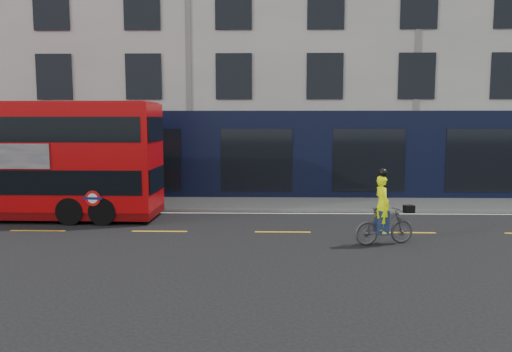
{
  "coord_description": "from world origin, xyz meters",
  "views": [
    {
      "loc": [
        3.52,
        -14.3,
        3.63
      ],
      "look_at": [
        3.12,
        2.22,
        1.74
      ],
      "focal_mm": 35.0,
      "sensor_mm": 36.0,
      "label": 1
    }
  ],
  "objects": [
    {
      "name": "lane_dashes",
      "position": [
        0.0,
        1.5,
        0.0
      ],
      "size": [
        58.0,
        0.12,
        0.01
      ],
      "primitive_type": null,
      "color": "orange",
      "rests_on": "ground"
    },
    {
      "name": "ground",
      "position": [
        0.0,
        0.0,
        0.0
      ],
      "size": [
        120.0,
        120.0,
        0.0
      ],
      "primitive_type": "plane",
      "color": "black",
      "rests_on": "ground"
    },
    {
      "name": "cyclist",
      "position": [
        6.89,
        -0.0,
        0.74
      ],
      "size": [
        1.9,
        0.97,
        2.23
      ],
      "rotation": [
        0.0,
        0.0,
        0.26
      ],
      "color": "#444649",
      "rests_on": "ground"
    },
    {
      "name": "pavement",
      "position": [
        0.0,
        6.5,
        0.06
      ],
      "size": [
        60.0,
        3.0,
        0.12
      ],
      "primitive_type": "cube",
      "color": "gray",
      "rests_on": "ground"
    },
    {
      "name": "bus",
      "position": [
        -5.71,
        3.57,
        2.17
      ],
      "size": [
        10.57,
        2.59,
        4.24
      ],
      "rotation": [
        0.0,
        0.0,
        -0.02
      ],
      "color": "#AB0608",
      "rests_on": "ground"
    },
    {
      "name": "road_edge_line",
      "position": [
        0.0,
        4.7,
        0.0
      ],
      "size": [
        58.0,
        0.1,
        0.01
      ],
      "primitive_type": "cube",
      "color": "silver",
      "rests_on": "ground"
    },
    {
      "name": "building_terrace",
      "position": [
        0.0,
        12.94,
        7.49
      ],
      "size": [
        50.0,
        10.07,
        15.0
      ],
      "color": "beige",
      "rests_on": "ground"
    },
    {
      "name": "kerb",
      "position": [
        0.0,
        5.0,
        0.07
      ],
      "size": [
        60.0,
        0.12,
        0.13
      ],
      "primitive_type": "cube",
      "color": "slate",
      "rests_on": "ground"
    }
  ]
}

